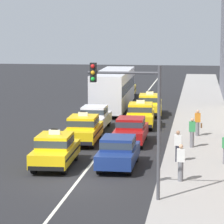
# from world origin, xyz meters

# --- Properties ---
(ground_plane) EXTENTS (160.00, 160.00, 0.00)m
(ground_plane) POSITION_xyz_m (0.00, 0.00, 0.00)
(ground_plane) COLOR #232326
(lane_stripe_left_right) EXTENTS (0.14, 80.00, 0.01)m
(lane_stripe_left_right) POSITION_xyz_m (0.00, 20.00, 0.00)
(lane_stripe_left_right) COLOR silver
(lane_stripe_left_right) RESTS_ON ground
(sidewalk_curb) EXTENTS (4.00, 90.00, 0.15)m
(sidewalk_curb) POSITION_xyz_m (5.60, 15.00, 0.07)
(sidewalk_curb) COLOR #9E9993
(sidewalk_curb) RESTS_ON ground
(taxi_left_nearest) EXTENTS (1.95, 4.61, 1.96)m
(taxi_left_nearest) POSITION_xyz_m (-1.67, 3.06, 0.88)
(taxi_left_nearest) COLOR black
(taxi_left_nearest) RESTS_ON ground
(taxi_left_second) EXTENTS (1.93, 4.60, 1.96)m
(taxi_left_second) POSITION_xyz_m (-1.41, 9.30, 0.88)
(taxi_left_second) COLOR black
(taxi_left_second) RESTS_ON ground
(sedan_left_third) EXTENTS (1.76, 4.30, 1.58)m
(sedan_left_third) POSITION_xyz_m (-1.59, 14.35, 0.85)
(sedan_left_third) COLOR black
(sedan_left_third) RESTS_ON ground
(bus_left_fourth) EXTENTS (2.73, 11.25, 3.22)m
(bus_left_fourth) POSITION_xyz_m (-1.62, 23.96, 1.82)
(bus_left_fourth) COLOR black
(bus_left_fourth) RESTS_ON ground
(taxi_left_fifth) EXTENTS (1.99, 4.63, 1.96)m
(taxi_left_fifth) POSITION_xyz_m (-1.71, 33.01, 0.88)
(taxi_left_fifth) COLOR black
(taxi_left_fifth) RESTS_ON ground
(sedan_right_nearest) EXTENTS (1.76, 4.30, 1.58)m
(sedan_right_nearest) POSITION_xyz_m (1.48, 3.27, 0.85)
(sedan_right_nearest) COLOR black
(sedan_right_nearest) RESTS_ON ground
(sedan_right_second) EXTENTS (1.79, 4.31, 1.58)m
(sedan_right_second) POSITION_xyz_m (1.41, 9.56, 0.85)
(sedan_right_second) COLOR black
(sedan_right_second) RESTS_ON ground
(taxi_right_third) EXTENTS (2.03, 4.64, 1.96)m
(taxi_right_third) POSITION_xyz_m (1.40, 15.67, 0.88)
(taxi_right_third) COLOR black
(taxi_right_third) RESTS_ON ground
(taxi_right_fourth) EXTENTS (2.06, 4.65, 1.96)m
(taxi_right_fourth) POSITION_xyz_m (1.60, 21.14, 0.88)
(taxi_right_fourth) COLOR black
(taxi_right_fourth) RESTS_ON ground
(pedestrian_near_crosswalk) EXTENTS (0.36, 0.24, 1.60)m
(pedestrian_near_crosswalk) POSITION_xyz_m (4.37, 4.43, 0.96)
(pedestrian_near_crosswalk) COLOR #23232D
(pedestrian_near_crosswalk) RESTS_ON sidewalk_curb
(pedestrian_mid_block) EXTENTS (0.47, 0.24, 1.63)m
(pedestrian_mid_block) POSITION_xyz_m (5.34, 11.98, 0.97)
(pedestrian_mid_block) COLOR slate
(pedestrian_mid_block) RESTS_ON sidewalk_curb
(pedestrian_by_storefront) EXTENTS (0.36, 0.24, 1.68)m
(pedestrian_by_storefront) POSITION_xyz_m (4.64, 0.48, 1.00)
(pedestrian_by_storefront) COLOR slate
(pedestrian_by_storefront) RESTS_ON sidewalk_curb
(pedestrian_trailing) EXTENTS (0.36, 0.24, 1.68)m
(pedestrian_trailing) POSITION_xyz_m (5.04, 8.26, 1.00)
(pedestrian_trailing) COLOR slate
(pedestrian_trailing) RESTS_ON sidewalk_curb
(traffic_light_pole) EXTENTS (2.87, 0.33, 5.58)m
(traffic_light_pole) POSITION_xyz_m (2.89, -2.60, 3.82)
(traffic_light_pole) COLOR #47474C
(traffic_light_pole) RESTS_ON ground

